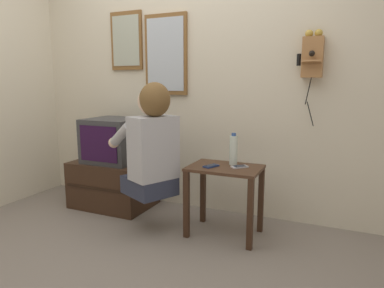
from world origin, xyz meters
The scene contains 12 objects.
ground_plane centered at (0.00, 0.00, 0.00)m, with size 14.00×14.00×0.00m, color slate.
wall_back centered at (0.00, 1.27, 1.27)m, with size 6.80×0.05×2.55m.
side_table centered at (0.51, 0.76, 0.42)m, with size 0.55×0.38×0.55m.
person centered at (-0.02, 0.58, 0.74)m, with size 0.62×0.54×0.88m.
tv_stand centered at (-0.68, 0.95, 0.22)m, with size 0.73×0.53×0.44m.
television centered at (-0.66, 0.95, 0.64)m, with size 0.48×0.46×0.41m.
wall_phone_antique centered at (1.06, 1.18, 1.38)m, with size 0.19×0.18×0.73m.
framed_picture centered at (-0.67, 1.23, 1.58)m, with size 0.35×0.03×0.55m.
wall_mirror centered at (-0.24, 1.23, 1.43)m, with size 0.43×0.03×0.73m.
cell_phone_held centered at (0.41, 0.72, 0.55)m, with size 0.10×0.14×0.01m.
cell_phone_spare centered at (0.62, 0.78, 0.55)m, with size 0.13×0.13×0.01m.
water_bottle centered at (0.55, 0.85, 0.66)m, with size 0.06×0.06×0.25m.
Camera 1 is at (1.31, -1.65, 1.17)m, focal length 32.00 mm.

